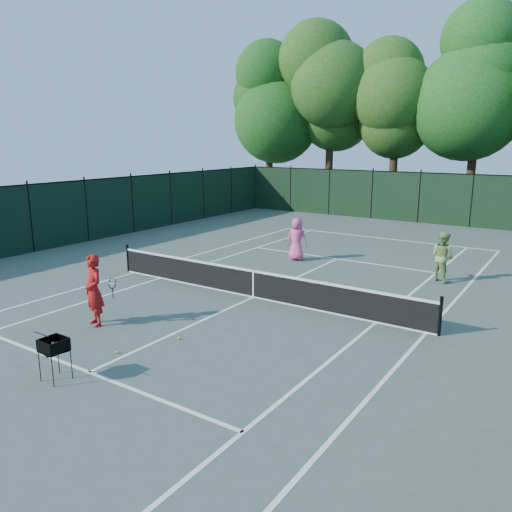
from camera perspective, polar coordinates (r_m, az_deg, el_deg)
The scene contains 22 objects.
ground at distance 16.11m, azimuth -0.31°, elevation -4.74°, with size 90.00×90.00×0.00m, color #445349.
sideline_doubles_left at distance 19.59m, azimuth -13.72°, elevation -1.86°, with size 0.10×23.77×0.01m, color white.
sideline_doubles_right at distance 13.97m, azimuth 18.88°, elevation -8.32°, with size 0.10×23.77×0.01m, color white.
sideline_singles_left at distance 18.63m, azimuth -10.86°, elevation -2.49°, with size 0.10×23.77×0.01m, color white.
sideline_singles_right at distance 14.34m, azimuth 13.56°, elevation -7.41°, with size 0.10×23.77×0.01m, color white.
baseline_far at distance 26.50m, azimuth 14.26°, elevation 1.98°, with size 10.97×0.10×0.01m, color white.
service_line_near at distance 11.74m, azimuth -18.53°, elevation -12.48°, with size 8.23×0.10×0.01m, color white.
service_line_far at distance 21.51m, azimuth 9.29°, elevation -0.32°, with size 8.23×0.10×0.01m, color white.
center_service_line at distance 16.11m, azimuth -0.31°, elevation -4.73°, with size 0.10×12.80×0.01m, color white.
tennis_net at distance 15.97m, azimuth -0.31°, elevation -3.11°, with size 11.69×0.09×1.06m.
fence_far at distance 32.06m, azimuth 18.14°, elevation 6.32°, with size 24.00×0.05×3.00m, color black.
fence_left at distance 24.44m, azimuth -24.37°, elevation 3.86°, with size 0.05×36.00×3.00m, color black.
tree_0 at distance 40.57m, azimuth 1.58°, elevation 17.67°, with size 6.40×6.40×13.14m.
tree_1 at distance 38.64m, azimuth 8.63°, elevation 18.55°, with size 6.80×6.80×13.98m.
tree_2 at distance 36.50m, azimuth 15.87°, elevation 17.03°, with size 6.00×6.00×12.40m.
tree_3 at distance 35.84m, azimuth 24.29°, elevation 18.54°, with size 7.00×7.00×14.45m.
coach at distance 14.17m, azimuth -18.05°, elevation -3.75°, with size 1.10×0.67×1.97m.
player_pink at distance 20.93m, azimuth 4.68°, elevation 1.94°, with size 0.95×0.69×1.79m.
player_green at distance 18.93m, azimuth 20.54°, elevation -0.06°, with size 1.09×1.01×1.79m.
ball_hopper at distance 11.33m, azimuth -22.12°, elevation -9.45°, with size 0.57×0.57×0.93m.
loose_ball_near_cart at distance 12.49m, azimuth -15.61°, elevation -10.53°, with size 0.07×0.07×0.07m, color #D5ED30.
loose_ball_midcourt at distance 12.98m, azimuth -8.78°, elevation -9.26°, with size 0.07×0.07×0.07m, color #B7CC29.
Camera 1 is at (8.60, -12.69, 4.94)m, focal length 35.00 mm.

